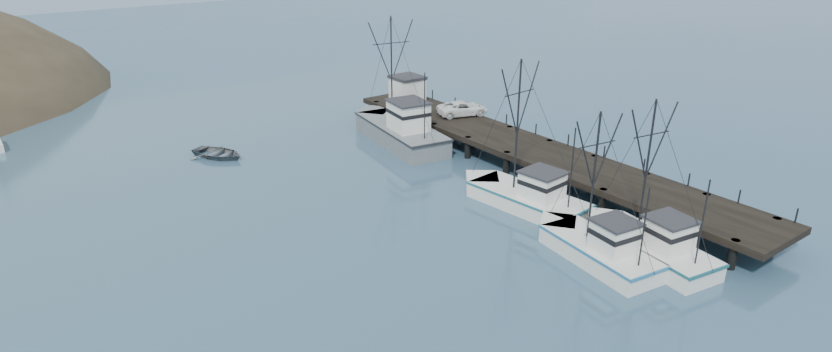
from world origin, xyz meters
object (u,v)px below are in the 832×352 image
(work_vessel, at_px, (399,130))
(pickup_truck, at_px, (463,108))
(pier, at_px, (529,149))
(pier_shed, at_px, (407,89))
(motorboat, at_px, (219,157))
(trawler_near, at_px, (648,245))
(trawler_mid, at_px, (596,248))
(trawler_far, at_px, (524,196))

(work_vessel, distance_m, pickup_truck, 6.93)
(pier, height_order, pier_shed, pier_shed)
(motorboat, bearing_deg, pickup_truck, -47.96)
(work_vessel, xyz_separation_m, pickup_truck, (6.52, -1.84, 1.48))
(trawler_near, distance_m, pier_shed, 34.41)
(trawler_mid, relative_size, trawler_far, 0.87)
(trawler_near, height_order, pier_shed, trawler_near)
(trawler_near, relative_size, motorboat, 2.05)
(pickup_truck, bearing_deg, trawler_far, 173.00)
(pier, height_order, motorboat, pier)
(trawler_mid, bearing_deg, work_vessel, 82.75)
(pier_shed, relative_size, pickup_truck, 0.63)
(trawler_near, bearing_deg, trawler_mid, 150.48)
(pier, distance_m, motorboat, 28.04)
(trawler_near, xyz_separation_m, pickup_truck, (6.89, 26.44, 1.89))
(pier, bearing_deg, motorboat, 137.82)
(motorboat, bearing_deg, trawler_far, -86.88)
(pier, relative_size, motorboat, 8.52)
(trawler_mid, bearing_deg, pier_shed, 75.22)
(pier, bearing_deg, work_vessel, 112.03)
(work_vessel, height_order, pickup_truck, work_vessel)
(trawler_near, bearing_deg, motorboat, 113.89)
(trawler_mid, distance_m, motorboat, 35.21)
(trawler_near, xyz_separation_m, trawler_mid, (-3.01, 1.71, -0.00))
(pickup_truck, bearing_deg, trawler_mid, 176.63)
(pier, height_order, pickup_truck, pickup_truck)
(trawler_mid, height_order, pickup_truck, trawler_mid)
(trawler_mid, bearing_deg, pickup_truck, 68.19)
(trawler_mid, distance_m, pickup_truck, 26.70)
(pier_shed, bearing_deg, work_vessel, -132.36)
(pier_shed, xyz_separation_m, motorboat, (-20.83, 0.80, -3.42))
(trawler_mid, distance_m, work_vessel, 26.79)
(work_vessel, bearing_deg, pier, -67.97)
(trawler_mid, distance_m, pier_shed, 33.37)
(trawler_far, distance_m, pier_shed, 24.59)
(pier_shed, height_order, motorboat, pier_shed)
(motorboat, bearing_deg, trawler_near, -93.76)
(pier, xyz_separation_m, trawler_mid, (-8.40, -14.17, -0.87))
(trawler_near, xyz_separation_m, motorboat, (-15.36, 34.67, -0.82))
(trawler_near, distance_m, pickup_truck, 27.38)
(trawler_near, bearing_deg, pier, 71.26)
(motorboat, bearing_deg, work_vessel, -49.78)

